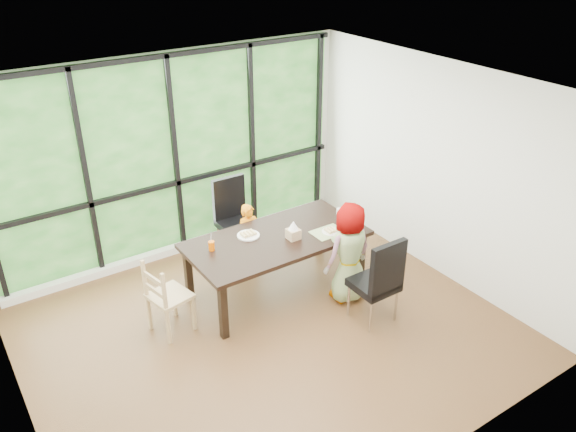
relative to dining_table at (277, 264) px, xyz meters
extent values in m
plane|color=black|center=(-0.52, -0.60, -0.38)|extent=(5.00, 5.00, 0.00)
plane|color=silver|center=(-0.52, 1.65, 0.98)|extent=(5.00, 0.00, 5.00)
cube|color=#1A4818|center=(-0.52, 1.63, 0.98)|extent=(4.80, 0.02, 2.65)
cube|color=silver|center=(-0.52, 1.55, -0.33)|extent=(4.80, 0.12, 0.10)
cube|color=black|center=(0.00, 0.00, 0.00)|extent=(2.16, 1.12, 0.75)
cube|color=black|center=(0.02, 1.01, 0.17)|extent=(0.46, 0.46, 1.08)
cube|color=black|center=(0.60, -1.08, 0.17)|extent=(0.46, 0.46, 1.08)
cube|color=#A3875A|center=(-1.38, 0.02, 0.08)|extent=(0.48, 0.49, 0.90)
imported|color=orange|center=(0.00, 0.64, 0.08)|extent=(0.33, 0.22, 0.91)
imported|color=slate|center=(0.63, -0.60, 0.25)|extent=(0.62, 0.40, 1.25)
cube|color=tan|center=(0.58, -0.24, 0.38)|extent=(0.38, 0.28, 0.01)
cylinder|color=white|center=(-0.26, 0.21, 0.38)|extent=(0.27, 0.27, 0.02)
cylinder|color=white|center=(0.61, -0.26, 0.38)|extent=(0.22, 0.22, 0.01)
cylinder|color=#E15900|center=(-0.77, 0.17, 0.43)|extent=(0.07, 0.07, 0.11)
cylinder|color=#53C223|center=(0.89, -0.32, 0.44)|extent=(0.08, 0.08, 0.13)
cylinder|color=white|center=(1.00, 0.07, 0.41)|extent=(0.07, 0.07, 0.07)
cube|color=tan|center=(0.15, -0.13, 0.44)|extent=(0.14, 0.14, 0.12)
cylinder|color=white|center=(-0.77, 0.17, 0.53)|extent=(0.01, 0.04, 0.20)
cylinder|color=pink|center=(0.89, -0.32, 0.54)|extent=(0.01, 0.04, 0.20)
cone|color=white|center=(0.15, -0.13, 0.55)|extent=(0.12, 0.12, 0.11)
camera|label=1|loc=(-3.22, -5.02, 3.78)|focal=36.25mm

